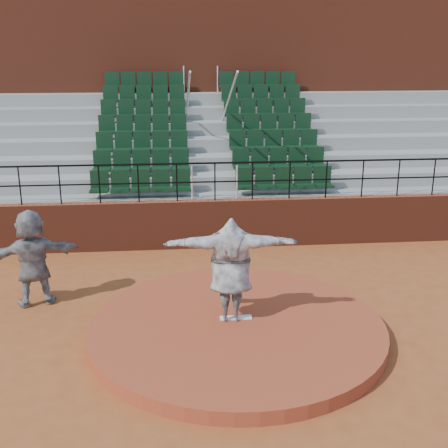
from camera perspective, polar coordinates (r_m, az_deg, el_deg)
The scene contains 9 objects.
ground at distance 10.74m, azimuth 1.30°, elevation -11.11°, with size 90.00×90.00×0.00m, color brown.
pitchers_mound at distance 10.68m, azimuth 1.30°, elevation -10.52°, with size 5.50×5.50×0.25m, color #953B21.
pitching_rubber at distance 10.75m, azimuth 1.21°, elevation -9.49°, with size 0.60×0.15×0.03m, color white.
boundary_wall at distance 15.10m, azimuth -0.91°, elevation 0.05°, with size 24.00×0.30×1.30m, color maroon.
wall_railing at distance 14.76m, azimuth -0.93°, elevation 5.18°, with size 24.04×0.05×1.03m.
seating_deck at distance 18.44m, azimuth -1.83°, elevation 5.69°, with size 24.00×5.97×4.63m.
press_box_facade at distance 22.08m, azimuth -2.57°, elevation 13.12°, with size 24.00×3.00×7.10m, color maroon.
pitcher at distance 10.35m, azimuth 0.68°, elevation -4.63°, with size 2.44×0.66×1.99m, color black.
fielder at distance 12.19m, azimuth -18.87°, elevation -3.26°, with size 1.90×0.61×2.05m, color black.
Camera 1 is at (-1.14, -9.39, 5.07)m, focal length 45.00 mm.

